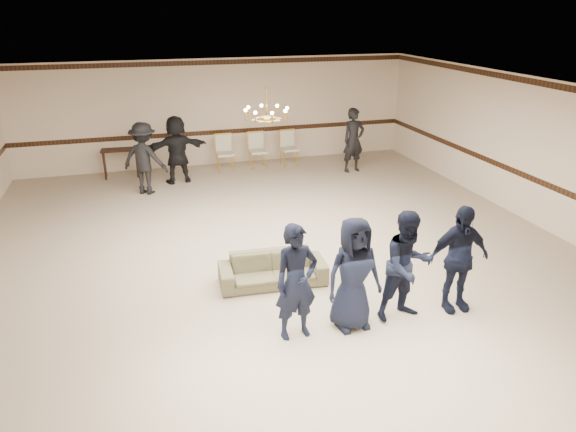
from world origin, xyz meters
name	(u,v)px	position (x,y,z in m)	size (l,w,h in m)	color
room	(281,180)	(0.00, 0.00, 1.60)	(12.01, 14.01, 3.21)	tan
chair_rail	(219,132)	(0.00, 6.99, 1.00)	(12.00, 0.02, 0.14)	#391E11
crown_molding	(216,62)	(0.00, 6.99, 3.08)	(12.00, 0.02, 0.14)	#391E11
chandelier	(266,103)	(0.00, 1.00, 2.88)	(0.94, 0.94, 0.89)	#B38739
boy_a	(296,282)	(-0.51, -2.61, 0.90)	(0.66, 0.43, 1.80)	black
boy_b	(354,274)	(0.39, -2.61, 0.90)	(0.88, 0.57, 1.80)	black
boy_c	(407,266)	(1.29, -2.61, 0.90)	(0.87, 0.68, 1.80)	black
boy_d	(458,259)	(2.19, -2.61, 0.90)	(1.05, 0.44, 1.80)	black
settee	(273,269)	(-0.43, -0.97, 0.28)	(1.89, 0.74, 0.55)	#776E4F
adult_left	(144,158)	(-2.34, 4.73, 0.94)	(1.22, 0.70, 1.89)	black
adult_mid	(177,149)	(-1.44, 5.43, 0.94)	(1.75, 0.56, 1.89)	black
adult_right	(354,140)	(3.66, 5.03, 0.94)	(0.69, 0.45, 1.89)	black
banquet_chair_left	(225,153)	(0.02, 6.19, 0.53)	(0.51, 0.51, 1.06)	beige
banquet_chair_mid	(258,151)	(1.02, 6.19, 0.53)	(0.51, 0.51, 1.06)	beige
banquet_chair_right	(289,149)	(2.02, 6.19, 0.53)	(0.51, 0.51, 1.06)	beige
console_table	(121,163)	(-2.98, 6.39, 0.42)	(1.00, 0.42, 0.84)	#331A11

